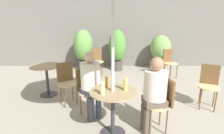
{
  "coord_description": "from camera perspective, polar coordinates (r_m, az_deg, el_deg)",
  "views": [
    {
      "loc": [
        -0.23,
        -2.32,
        1.7
      ],
      "look_at": [
        -0.22,
        0.42,
        0.96
      ],
      "focal_mm": 28.0,
      "sensor_mm": 36.0,
      "label": 1
    }
  ],
  "objects": [
    {
      "name": "potted_plant_2",
      "position": [
        6.29,
        15.3,
        5.64
      ],
      "size": [
        0.69,
        0.69,
        1.22
      ],
      "color": "#47423D",
      "rests_on": "ground_plane"
    },
    {
      "name": "potted_plant_0",
      "position": [
        6.05,
        -9.57,
        6.29
      ],
      "size": [
        0.65,
        0.65,
        1.4
      ],
      "color": "#47423D",
      "rests_on": "ground_plane"
    },
    {
      "name": "bistro_chair_2",
      "position": [
        5.55,
        17.98,
        2.06
      ],
      "size": [
        0.42,
        0.44,
        0.86
      ],
      "rotation": [
        0.0,
        0.0,
        0.41
      ],
      "color": "tan",
      "rests_on": "ground_plane"
    },
    {
      "name": "seated_person_1",
      "position": [
        3.03,
        -7.13,
        -4.1
      ],
      "size": [
        0.42,
        0.43,
        1.19
      ],
      "rotation": [
        0.0,
        0.0,
        0.65
      ],
      "color": "#42475B",
      "rests_on": "ground_plane"
    },
    {
      "name": "seated_person_0",
      "position": [
        2.69,
        13.38,
        -6.98
      ],
      "size": [
        0.37,
        0.34,
        1.19
      ],
      "rotation": [
        0.0,
        0.0,
        -1.45
      ],
      "color": "brown",
      "rests_on": "ground_plane"
    },
    {
      "name": "bistro_chair_5",
      "position": [
        3.94,
        28.95,
        -4.28
      ],
      "size": [
        0.42,
        0.44,
        0.86
      ],
      "rotation": [
        0.0,
        0.0,
        5.87
      ],
      "color": "tan",
      "rests_on": "ground_plane"
    },
    {
      "name": "potted_plant_1",
      "position": [
        5.98,
        1.52,
        6.28
      ],
      "size": [
        0.59,
        0.59,
        1.4
      ],
      "color": "#47423D",
      "rests_on": "ground_plane"
    },
    {
      "name": "ground_plane",
      "position": [
        2.89,
        4.69,
        -21.01
      ],
      "size": [
        20.0,
        20.0,
        0.0
      ],
      "primitive_type": "plane",
      "color": "gray"
    },
    {
      "name": "beer_glass_1",
      "position": [
        2.4,
        -3.28,
        -7.01
      ],
      "size": [
        0.06,
        0.06,
        0.18
      ],
      "color": "beige",
      "rests_on": "cafe_table_near"
    },
    {
      "name": "bistro_chair_0",
      "position": [
        2.81,
        15.91,
        -10.28
      ],
      "size": [
        0.4,
        0.39,
        0.86
      ],
      "rotation": [
        0.0,
        0.0,
        -1.45
      ],
      "color": "tan",
      "rests_on": "ground_plane"
    },
    {
      "name": "bistro_chair_4",
      "position": [
        3.73,
        -14.86,
        -3.86
      ],
      "size": [
        0.44,
        0.44,
        0.86
      ],
      "rotation": [
        0.0,
        0.0,
        0.54
      ],
      "color": "tan",
      "rests_on": "ground_plane"
    },
    {
      "name": "beer_glass_2",
      "position": [
        2.53,
        4.29,
        -5.57
      ],
      "size": [
        0.06,
        0.06,
        0.19
      ],
      "color": "#DBC65B",
      "rests_on": "cafe_table_near"
    },
    {
      "name": "cafe_table_far",
      "position": [
        4.24,
        -20.77,
        -1.88
      ],
      "size": [
        0.71,
        0.71,
        0.71
      ],
      "color": "#2D2D33",
      "rests_on": "ground_plane"
    },
    {
      "name": "cafe_table_near",
      "position": [
        2.62,
        0.04,
        -11.51
      ],
      "size": [
        0.68,
        0.68,
        0.71
      ],
      "color": "#2D2D33",
      "rests_on": "ground_plane"
    },
    {
      "name": "bistro_chair_1",
      "position": [
        3.21,
        -8.31,
        -6.61
      ],
      "size": [
        0.44,
        0.45,
        0.86
      ],
      "rotation": [
        0.0,
        0.0,
        0.65
      ],
      "color": "tan",
      "rests_on": "ground_plane"
    },
    {
      "name": "bistro_chair_3",
      "position": [
        5.53,
        -5.18,
        2.68
      ],
      "size": [
        0.4,
        0.42,
        0.86
      ],
      "rotation": [
        0.0,
        0.0,
        0.21
      ],
      "color": "tan",
      "rests_on": "ground_plane"
    },
    {
      "name": "storefront_wall",
      "position": [
        6.51,
        1.84,
        13.29
      ],
      "size": [
        10.0,
        0.06,
        3.0
      ],
      "color": "slate",
      "rests_on": "ground_plane"
    },
    {
      "name": "beer_glass_0",
      "position": [
        2.67,
        -1.86,
        -4.77
      ],
      "size": [
        0.06,
        0.06,
        0.17
      ],
      "color": "#B28433",
      "rests_on": "cafe_table_near"
    }
  ]
}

